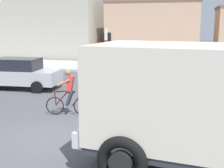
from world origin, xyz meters
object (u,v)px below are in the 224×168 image
(traffic_light_pole, at_px, (106,61))
(car_red_near, at_px, (20,73))
(truck_foreground, at_px, (209,101))
(cyclist, at_px, (69,92))

(traffic_light_pole, xyz_separation_m, car_red_near, (-5.68, 3.73, -1.25))
(traffic_light_pole, distance_m, car_red_near, 6.91)
(truck_foreground, xyz_separation_m, car_red_near, (-8.93, 7.10, -0.85))
(truck_foreground, relative_size, traffic_light_pole, 1.77)
(truck_foreground, distance_m, cyclist, 5.81)
(cyclist, bearing_deg, traffic_light_pole, 1.03)
(truck_foreground, xyz_separation_m, cyclist, (-4.69, 3.34, -0.80))
(truck_foreground, bearing_deg, traffic_light_pole, 133.92)
(truck_foreground, relative_size, cyclist, 3.29)
(truck_foreground, height_order, car_red_near, truck_foreground)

